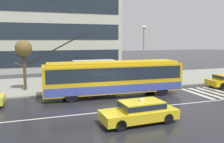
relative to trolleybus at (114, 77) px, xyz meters
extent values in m
plane|color=#232429|center=(-1.15, -2.93, -1.61)|extent=(160.00, 160.00, 0.00)
cube|color=gray|center=(-1.15, 6.60, -1.54)|extent=(80.00, 10.00, 0.14)
cube|color=beige|center=(7.18, -1.67, -1.61)|extent=(0.44, 4.40, 0.01)
cube|color=beige|center=(8.08, -1.67, -1.61)|extent=(0.44, 4.40, 0.01)
cube|color=beige|center=(8.98, -1.67, -1.61)|extent=(0.44, 4.40, 0.01)
cube|color=beige|center=(9.88, -1.67, -1.61)|extent=(0.44, 4.40, 0.01)
cube|color=silver|center=(-1.15, -4.13, -1.61)|extent=(72.00, 0.14, 0.01)
cube|color=gold|center=(-0.02, 0.00, -0.04)|extent=(11.76, 2.99, 2.31)
cube|color=gold|center=(-0.02, 0.00, 1.21)|extent=(11.05, 2.71, 0.20)
cube|color=#1E2833|center=(-0.02, 0.00, 0.42)|extent=(11.29, 3.01, 1.06)
cube|color=#3E4CA3|center=(-0.02, 0.00, -0.78)|extent=(11.64, 3.02, 0.65)
cube|color=#1E2833|center=(5.76, -0.23, 0.42)|extent=(0.21, 2.24, 1.15)
cube|color=black|center=(5.61, -0.22, 1.01)|extent=(0.24, 1.93, 0.28)
cylinder|color=black|center=(-4.58, 0.53, 2.50)|extent=(4.52, 0.24, 2.42)
cylinder|color=black|center=(-4.61, -0.17, 2.50)|extent=(4.52, 0.24, 2.42)
cylinder|color=black|center=(3.99, 0.96, -1.09)|extent=(1.05, 0.34, 1.04)
cylinder|color=black|center=(3.90, -1.27, -1.09)|extent=(1.05, 0.34, 1.04)
cylinder|color=black|center=(-3.70, 1.27, -1.09)|extent=(1.05, 0.34, 1.04)
cylinder|color=black|center=(-3.79, -0.97, -1.09)|extent=(1.05, 0.34, 1.04)
cylinder|color=black|center=(10.89, 0.71, -1.30)|extent=(0.63, 0.24, 0.62)
cylinder|color=black|center=(10.79, -0.89, -1.30)|extent=(0.63, 0.24, 0.62)
cube|color=gold|center=(-0.85, -6.72, -1.10)|extent=(4.48, 1.92, 0.55)
cube|color=yellow|center=(-0.67, -6.71, -0.59)|extent=(2.44, 1.60, 0.48)
cube|color=#1E2833|center=(-0.67, -6.71, -0.56)|extent=(2.49, 1.62, 0.31)
cube|color=silver|center=(-0.67, -6.71, -0.28)|extent=(0.29, 0.17, 0.12)
cylinder|color=black|center=(-2.28, -7.55, -1.30)|extent=(0.63, 0.22, 0.62)
cylinder|color=black|center=(-2.34, -6.00, -1.30)|extent=(0.63, 0.22, 0.62)
cylinder|color=black|center=(0.64, -7.44, -1.30)|extent=(0.63, 0.22, 0.62)
cylinder|color=black|center=(0.57, -5.89, -1.30)|extent=(0.63, 0.22, 0.62)
cylinder|color=gray|center=(0.91, 2.35, -0.17)|extent=(0.08, 0.08, 2.59)
cylinder|color=gray|center=(-2.77, 2.35, -0.17)|extent=(0.08, 0.08, 2.59)
cylinder|color=gray|center=(0.91, 3.58, -0.17)|extent=(0.08, 0.08, 2.59)
cylinder|color=gray|center=(-2.77, 3.58, -0.17)|extent=(0.08, 0.08, 2.59)
cube|color=#99ADB2|center=(-0.93, 3.58, -0.12)|extent=(3.50, 0.04, 2.08)
cube|color=#B2B2B7|center=(-0.93, 2.96, 1.16)|extent=(3.98, 1.53, 0.08)
cube|color=brown|center=(-0.93, 3.27, -1.02)|extent=(2.58, 0.36, 0.08)
cylinder|color=#252427|center=(1.00, 2.67, -1.04)|extent=(0.14, 0.14, 0.86)
cylinder|color=#252427|center=(0.87, 2.57, -1.04)|extent=(0.14, 0.14, 0.86)
cylinder|color=#91725C|center=(0.94, 2.62, -0.32)|extent=(0.50, 0.50, 0.58)
sphere|color=tan|center=(0.94, 2.62, 0.07)|extent=(0.21, 0.21, 0.21)
cone|color=red|center=(1.03, 2.69, 0.35)|extent=(1.34, 1.34, 0.27)
cylinder|color=#333333|center=(1.03, 2.69, -0.15)|extent=(0.02, 0.02, 0.74)
cylinder|color=black|center=(-1.46, 4.55, -1.06)|extent=(0.14, 0.14, 0.82)
cylinder|color=black|center=(-1.30, 4.55, -1.06)|extent=(0.14, 0.14, 0.82)
cylinder|color=maroon|center=(-1.38, 4.55, -0.34)|extent=(0.37, 0.37, 0.62)
sphere|color=tan|center=(-1.38, 4.55, 0.08)|extent=(0.22, 0.22, 0.22)
cone|color=#358C49|center=(-1.50, 4.55, 0.37)|extent=(1.27, 1.27, 0.26)
cylinder|color=#333333|center=(-1.50, 4.55, -0.15)|extent=(0.02, 0.02, 0.77)
cylinder|color=#2F3451|center=(-1.73, 3.53, -1.04)|extent=(0.14, 0.14, 0.85)
cylinder|color=#2F3451|center=(-1.69, 3.69, -1.04)|extent=(0.14, 0.14, 0.85)
cylinder|color=#3D3823|center=(-1.71, 3.61, -0.31)|extent=(0.43, 0.43, 0.62)
sphere|color=#DBAF70|center=(-1.71, 3.61, 0.12)|extent=(0.24, 0.24, 0.24)
cone|color=black|center=(-1.69, 3.73, 0.42)|extent=(1.46, 1.46, 0.31)
cylinder|color=#333333|center=(-1.69, 3.73, -0.13)|extent=(0.02, 0.02, 0.79)
cylinder|color=black|center=(-0.55, 3.44, -1.07)|extent=(0.14, 0.14, 0.80)
cylinder|color=black|center=(-0.39, 3.43, -1.07)|extent=(0.14, 0.14, 0.80)
cylinder|color=navy|center=(-0.47, 3.44, -0.37)|extent=(0.38, 0.38, 0.60)
sphere|color=tan|center=(-0.47, 3.44, 0.04)|extent=(0.23, 0.23, 0.23)
cone|color=#CC375C|center=(-0.59, 3.45, 0.34)|extent=(1.00, 1.00, 0.27)
cylinder|color=#333333|center=(-0.59, 3.45, -0.18)|extent=(0.02, 0.02, 0.77)
cylinder|color=gray|center=(4.11, 2.71, 1.40)|extent=(0.16, 0.16, 5.75)
ellipsoid|color=silver|center=(4.11, 2.71, 4.40)|extent=(0.60, 0.32, 0.24)
cylinder|color=#4F3D2A|center=(-7.20, 4.31, 0.15)|extent=(0.27, 0.27, 3.25)
cylinder|color=brown|center=(-7.58, 4.19, 1.66)|extent=(0.86, 0.38, 0.70)
cylinder|color=#4E442C|center=(-7.62, 4.27, 0.89)|extent=(0.91, 0.20, 0.54)
cylinder|color=#4D4128|center=(-7.18, 4.87, 1.54)|extent=(0.17, 1.19, 0.75)
cylinder|color=#503925|center=(-7.25, 4.59, 1.01)|extent=(0.23, 0.69, 0.80)
sphere|color=brown|center=(-7.20, 4.31, 2.38)|extent=(1.51, 1.51, 1.51)
cube|color=#1E2833|center=(-3.59, 16.03, 0.48)|extent=(19.91, 0.06, 2.29)
cube|color=#1E2833|center=(-3.59, 16.03, 4.29)|extent=(19.91, 0.06, 2.29)
cube|color=#1E2833|center=(-3.59, 16.03, 8.10)|extent=(19.91, 0.06, 2.29)
camera|label=1|loc=(-6.51, -18.53, 3.14)|focal=37.65mm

